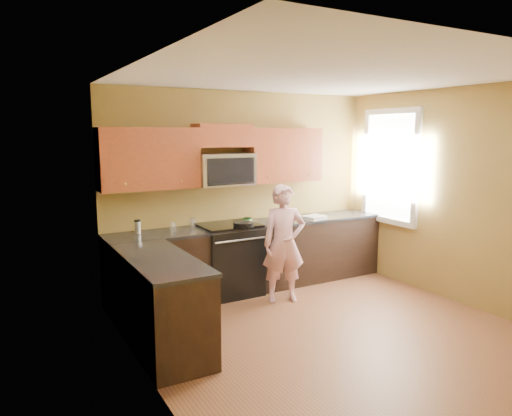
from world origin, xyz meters
TOP-DOWN VIEW (x-y plane):
  - floor at (0.00, 0.00)m, footprint 4.00×4.00m
  - ceiling at (0.00, 0.00)m, footprint 4.00×4.00m
  - wall_back at (0.00, 2.00)m, footprint 4.00×0.00m
  - wall_left at (-2.00, 0.00)m, footprint 0.00×4.00m
  - wall_right at (2.00, 0.00)m, footprint 0.00×4.00m
  - cabinet_back_run at (0.00, 1.70)m, footprint 4.00×0.60m
  - cabinet_left_run at (-1.70, 0.60)m, footprint 0.60×1.60m
  - countertop_back at (0.00, 1.69)m, footprint 4.00×0.62m
  - countertop_left at (-1.69, 0.60)m, footprint 0.62×1.60m
  - stove at (-0.40, 1.68)m, footprint 0.76×0.65m
  - microwave at (-0.40, 1.80)m, footprint 0.76×0.40m
  - upper_cab_left at (-1.39, 1.83)m, footprint 1.22×0.33m
  - upper_cab_right at (0.54, 1.83)m, footprint 1.12×0.33m
  - upper_cab_over_mw at (-0.40, 1.83)m, footprint 0.76×0.33m
  - window at (1.98, 1.20)m, footprint 0.06×1.06m
  - woman at (0.09, 1.10)m, footprint 0.64×0.52m
  - frying_pan at (-0.31, 1.42)m, footprint 0.37×0.52m
  - butter_tub at (-0.10, 1.72)m, footprint 0.14×0.14m
  - toast_slice at (0.43, 1.55)m, footprint 0.12×0.12m
  - napkin_a at (0.17, 1.50)m, footprint 0.15×0.15m
  - napkin_b at (0.43, 1.60)m, footprint 0.16×0.17m
  - dish_towel at (0.88, 1.53)m, footprint 0.35×0.31m
  - travel_mug at (-1.57, 1.82)m, footprint 0.09×0.09m
  - glass_a at (-1.16, 1.69)m, footprint 0.08×0.08m
  - glass_c at (-0.83, 1.87)m, footprint 0.09×0.09m

SIDE VIEW (x-z plane):
  - floor at x=0.00m, z-range 0.00..0.00m
  - cabinet_back_run at x=0.00m, z-range 0.00..0.88m
  - cabinet_left_run at x=-1.70m, z-range 0.00..0.88m
  - stove at x=-0.40m, z-range 0.00..0.95m
  - woman at x=0.09m, z-range 0.00..1.50m
  - countertop_back at x=0.00m, z-range 0.88..0.92m
  - countertop_left at x=-1.69m, z-range 0.88..0.92m
  - butter_tub at x=-0.10m, z-range 0.87..0.97m
  - travel_mug at x=-1.57m, z-range 0.84..1.00m
  - toast_slice at x=0.43m, z-range 0.92..0.93m
  - dish_towel at x=0.88m, z-range 0.92..0.97m
  - frying_pan at x=-0.31m, z-range 0.92..0.98m
  - napkin_a at x=0.17m, z-range 0.92..0.98m
  - napkin_b at x=0.43m, z-range 0.92..0.99m
  - glass_a at x=-1.16m, z-range 0.92..1.04m
  - glass_c at x=-0.83m, z-range 0.92..1.04m
  - wall_back at x=0.00m, z-range -0.65..3.35m
  - wall_left at x=-2.00m, z-range -0.65..3.35m
  - wall_right at x=2.00m, z-range -0.65..3.35m
  - microwave at x=-0.40m, z-range 1.24..1.66m
  - upper_cab_left at x=-1.39m, z-range 1.07..1.82m
  - upper_cab_right at x=0.54m, z-range 1.07..1.82m
  - window at x=1.98m, z-range 0.82..2.48m
  - upper_cab_over_mw at x=-0.40m, z-range 1.95..2.25m
  - ceiling at x=0.00m, z-range 2.70..2.70m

